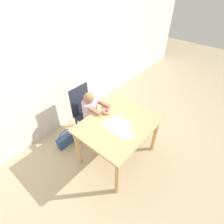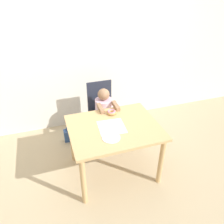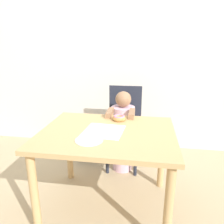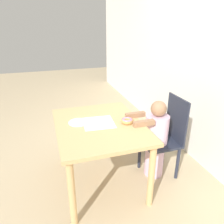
{
  "view_description": "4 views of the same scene",
  "coord_description": "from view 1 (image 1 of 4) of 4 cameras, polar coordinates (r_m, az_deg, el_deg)",
  "views": [
    {
      "loc": [
        -1.35,
        -1.03,
        2.33
      ],
      "look_at": [
        0.02,
        0.13,
        0.82
      ],
      "focal_mm": 28.0,
      "sensor_mm": 36.0,
      "label": 1
    },
    {
      "loc": [
        -0.67,
        -1.95,
        2.17
      ],
      "look_at": [
        0.02,
        0.13,
        0.82
      ],
      "focal_mm": 35.0,
      "sensor_mm": 36.0,
      "label": 2
    },
    {
      "loc": [
        0.29,
        -1.56,
        1.35
      ],
      "look_at": [
        0.02,
        0.13,
        0.82
      ],
      "focal_mm": 35.0,
      "sensor_mm": 36.0,
      "label": 3
    },
    {
      "loc": [
        1.88,
        -0.47,
        1.65
      ],
      "look_at": [
        0.02,
        0.13,
        0.82
      ],
      "focal_mm": 35.0,
      "sensor_mm": 36.0,
      "label": 4
    }
  ],
  "objects": [
    {
      "name": "ground_plane",
      "position": [
        2.88,
        1.75,
        -13.78
      ],
      "size": [
        12.0,
        12.0,
        0.0
      ],
      "primitive_type": "plane",
      "color": "tan"
    },
    {
      "name": "wall_back",
      "position": [
        2.88,
        -18.71,
        16.08
      ],
      "size": [
        8.0,
        0.05,
        2.5
      ],
      "color": "silver",
      "rests_on": "ground_plane"
    },
    {
      "name": "dining_table",
      "position": [
        2.43,
        2.02,
        -5.43
      ],
      "size": [
        1.04,
        0.84,
        0.7
      ],
      "color": "tan",
      "rests_on": "ground_plane"
    },
    {
      "name": "chair",
      "position": [
        2.93,
        -8.53,
        -0.18
      ],
      "size": [
        0.37,
        0.38,
        0.91
      ],
      "color": "#232838",
      "rests_on": "ground_plane"
    },
    {
      "name": "child_figure",
      "position": [
        2.87,
        -6.87,
        -1.31
      ],
      "size": [
        0.26,
        0.44,
        0.89
      ],
      "color": "silver",
      "rests_on": "ground_plane"
    },
    {
      "name": "donut",
      "position": [
        2.5,
        -1.94,
        0.18
      ],
      "size": [
        0.12,
        0.12,
        0.05
      ],
      "color": "tan",
      "rests_on": "dining_table"
    },
    {
      "name": "napkin",
      "position": [
        2.34,
        1.65,
        -4.09
      ],
      "size": [
        0.32,
        0.32,
        0.0
      ],
      "color": "white",
      "rests_on": "dining_table"
    },
    {
      "name": "handbag",
      "position": [
        3.04,
        -14.78,
        -8.64
      ],
      "size": [
        0.32,
        0.1,
        0.32
      ],
      "color": "#2D4C84",
      "rests_on": "ground_plane"
    },
    {
      "name": "plate",
      "position": [
        2.22,
        4.37,
        -7.17
      ],
      "size": [
        0.2,
        0.2,
        0.01
      ],
      "color": "white",
      "rests_on": "dining_table"
    }
  ]
}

